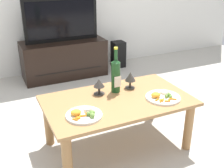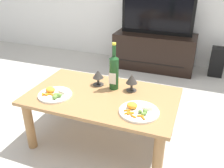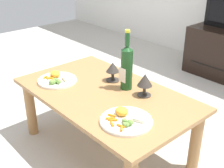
% 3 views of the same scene
% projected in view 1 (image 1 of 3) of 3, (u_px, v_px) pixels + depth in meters
% --- Properties ---
extents(ground_plane, '(6.40, 6.40, 0.00)m').
position_uv_depth(ground_plane, '(117.00, 145.00, 2.33)').
color(ground_plane, '#B7B2A8').
extents(dining_table, '(1.14, 0.67, 0.44)m').
position_uv_depth(dining_table, '(118.00, 108.00, 2.19)').
color(dining_table, '#9E7042').
rests_on(dining_table, ground_plane).
extents(tv_stand, '(1.09, 0.46, 0.49)m').
position_uv_depth(tv_stand, '(64.00, 59.00, 3.70)').
color(tv_stand, black).
rests_on(tv_stand, ground_plane).
extents(tv_screen, '(0.95, 0.05, 0.56)m').
position_uv_depth(tv_screen, '(61.00, 19.00, 3.49)').
color(tv_screen, black).
rests_on(tv_screen, tv_stand).
extents(floor_speaker, '(0.18, 0.18, 0.38)m').
position_uv_depth(floor_speaker, '(118.00, 54.00, 4.07)').
color(floor_speaker, black).
rests_on(floor_speaker, ground_plane).
extents(wine_bottle, '(0.07, 0.08, 0.38)m').
position_uv_depth(wine_bottle, '(116.00, 74.00, 2.23)').
color(wine_bottle, '#19471E').
rests_on(wine_bottle, dining_table).
extents(goblet_left, '(0.09, 0.09, 0.13)m').
position_uv_depth(goblet_left, '(99.00, 84.00, 2.21)').
color(goblet_left, '#38332D').
rests_on(goblet_left, dining_table).
extents(goblet_right, '(0.09, 0.09, 0.14)m').
position_uv_depth(goblet_right, '(130.00, 77.00, 2.32)').
color(goblet_right, '#38332D').
rests_on(goblet_right, dining_table).
extents(dinner_plate_left, '(0.26, 0.26, 0.05)m').
position_uv_depth(dinner_plate_left, '(84.00, 114.00, 1.91)').
color(dinner_plate_left, white).
rests_on(dinner_plate_left, dining_table).
extents(dinner_plate_right, '(0.27, 0.27, 0.05)m').
position_uv_depth(dinner_plate_right, '(162.00, 97.00, 2.17)').
color(dinner_plate_right, white).
rests_on(dinner_plate_right, dining_table).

